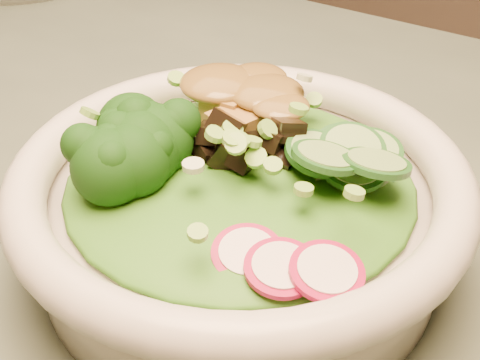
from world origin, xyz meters
The scene contains 10 objects.
dining_table centered at (0.00, 0.00, 0.64)m, with size 1.20×0.80×0.75m.
salad_bowl centered at (0.22, -0.06, 0.79)m, with size 0.30×0.30×0.08m.
lettuce_bed centered at (0.22, -0.06, 0.81)m, with size 0.22×0.22×0.03m, color #215E13.
broccoli_florets centered at (0.16, -0.10, 0.83)m, with size 0.09×0.08×0.05m, color black, non-canonical shape.
radish_slices centered at (0.26, -0.12, 0.82)m, with size 0.12×0.04×0.02m, color maroon, non-canonical shape.
cucumber_slices centered at (0.27, -0.02, 0.83)m, with size 0.08×0.08×0.04m, color #83A75D, non-canonical shape.
mushroom_heap centered at (0.21, -0.05, 0.83)m, with size 0.08×0.08×0.04m, color black, non-canonical shape.
tofu_cubes centered at (0.18, 0.00, 0.83)m, with size 0.10×0.07×0.04m, color olive, non-canonical shape.
peanut_sauce centered at (0.18, 0.00, 0.84)m, with size 0.08×0.06×0.02m, color brown.
scallion_garnish centered at (0.22, -0.06, 0.84)m, with size 0.21×0.21×0.03m, color #76B03E, non-canonical shape.
Camera 1 is at (0.41, -0.35, 1.06)m, focal length 50.00 mm.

